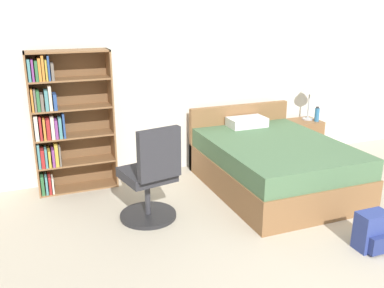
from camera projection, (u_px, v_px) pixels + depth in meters
name	position (u px, v px, depth m)	size (l,w,h in m)	color
wall_back	(206.00, 71.00, 5.69)	(9.00, 0.06, 2.60)	silver
bookshelf	(62.00, 122.00, 4.95)	(0.93, 0.30, 1.66)	brown
bed	(272.00, 163.00, 5.19)	(1.45, 1.95, 0.85)	brown
office_chair	(151.00, 180.00, 4.32)	(0.59, 0.65, 1.04)	#232326
nightstand	(303.00, 139.00, 6.27)	(0.43, 0.42, 0.55)	brown
table_lamp	(310.00, 90.00, 6.09)	(0.24, 0.24, 0.54)	#B2B2B7
water_bottle	(317.00, 114.00, 6.11)	(0.07, 0.07, 0.21)	teal
backpack_blue	(372.00, 232.00, 3.89)	(0.29, 0.24, 0.36)	navy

